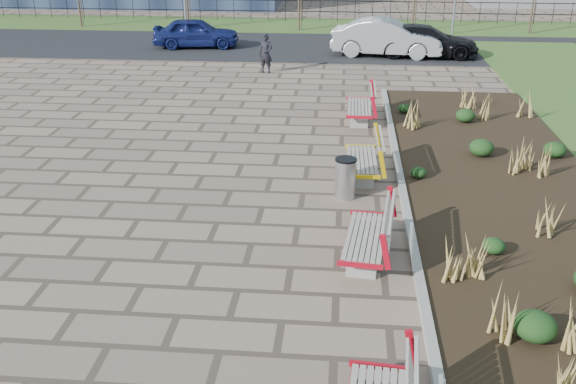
# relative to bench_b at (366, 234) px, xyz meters

# --- Properties ---
(ground) EXTENTS (120.00, 120.00, 0.00)m
(ground) POSITION_rel_bench_b_xyz_m (-3.00, -2.15, -0.50)
(ground) COLOR #7A6453
(ground) RESTS_ON ground
(planting_bed) EXTENTS (4.50, 18.00, 0.10)m
(planting_bed) POSITION_rel_bench_b_xyz_m (3.25, 2.85, -0.45)
(planting_bed) COLOR black
(planting_bed) RESTS_ON ground
(planting_curb) EXTENTS (0.16, 18.00, 0.15)m
(planting_curb) POSITION_rel_bench_b_xyz_m (0.92, 2.85, -0.42)
(planting_curb) COLOR gray
(planting_curb) RESTS_ON ground
(grass_verge_far) EXTENTS (80.00, 5.00, 0.04)m
(grass_verge_far) POSITION_rel_bench_b_xyz_m (-3.00, 25.85, -0.48)
(grass_verge_far) COLOR #33511E
(grass_verge_far) RESTS_ON ground
(road) EXTENTS (80.00, 7.00, 0.02)m
(road) POSITION_rel_bench_b_xyz_m (-3.00, 19.85, -0.49)
(road) COLOR black
(road) RESTS_ON ground
(bench_b) EXTENTS (1.13, 2.19, 1.00)m
(bench_b) POSITION_rel_bench_b_xyz_m (0.00, 0.00, 0.00)
(bench_b) COLOR #B60C1D
(bench_b) RESTS_ON ground
(bench_c) EXTENTS (0.94, 2.12, 1.00)m
(bench_c) POSITION_rel_bench_b_xyz_m (0.00, 3.95, 0.00)
(bench_c) COLOR gold
(bench_c) RESTS_ON ground
(bench_d) EXTENTS (0.92, 2.11, 1.00)m
(bench_d) POSITION_rel_bench_b_xyz_m (0.00, 8.50, 0.00)
(bench_d) COLOR red
(bench_d) RESTS_ON ground
(litter_bin) EXTENTS (0.47, 0.47, 0.91)m
(litter_bin) POSITION_rel_bench_b_xyz_m (-0.39, 2.71, -0.05)
(litter_bin) COLOR #B2B2B7
(litter_bin) RESTS_ON ground
(pedestrian) EXTENTS (0.62, 0.48, 1.52)m
(pedestrian) POSITION_rel_bench_b_xyz_m (-3.59, 14.53, 0.26)
(pedestrian) COLOR black
(pedestrian) RESTS_ON ground
(car_blue) EXTENTS (4.11, 2.09, 1.34)m
(car_blue) POSITION_rel_bench_b_xyz_m (-7.43, 19.29, 0.19)
(car_blue) COLOR navy
(car_blue) RESTS_ON road
(car_silver) EXTENTS (4.95, 2.22, 1.58)m
(car_silver) POSITION_rel_bench_b_xyz_m (1.32, 18.13, 0.31)
(car_silver) COLOR gray
(car_silver) RESTS_ON road
(car_black) EXTENTS (4.70, 2.02, 1.35)m
(car_black) POSITION_rel_bench_b_xyz_m (2.94, 18.15, 0.20)
(car_black) COLOR black
(car_black) RESTS_ON road
(railing_fence) EXTENTS (44.00, 0.10, 1.20)m
(railing_fence) POSITION_rel_bench_b_xyz_m (-3.00, 27.35, 0.14)
(railing_fence) COLOR black
(railing_fence) RESTS_ON grass_verge_far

